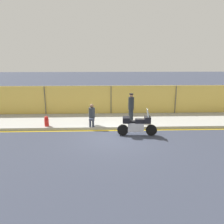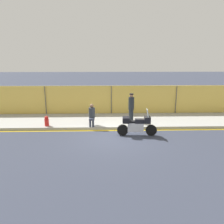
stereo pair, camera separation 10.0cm
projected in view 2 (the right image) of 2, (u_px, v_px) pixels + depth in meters
name	position (u px, v px, depth m)	size (l,w,h in m)	color
ground_plane	(114.00, 137.00, 11.73)	(120.00, 120.00, 0.00)	#333847
sidewalk	(112.00, 121.00, 14.52)	(35.39, 3.36, 0.17)	#9E9E99
curb_paint_stripe	(113.00, 130.00, 12.82)	(35.39, 0.18, 0.01)	gold
storefront_fence	(111.00, 101.00, 16.00)	(33.62, 0.17, 2.21)	gold
motorcycle	(137.00, 125.00, 11.86)	(2.17, 0.58, 1.49)	black
officer_standing	(131.00, 107.00, 13.89)	(0.36, 0.36, 1.80)	#1E2328
person_seated_on_curb	(92.00, 114.00, 13.10)	(0.38, 0.67, 1.30)	#2D3342
fire_hydrant	(47.00, 121.00, 13.05)	(0.25, 0.32, 0.62)	red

